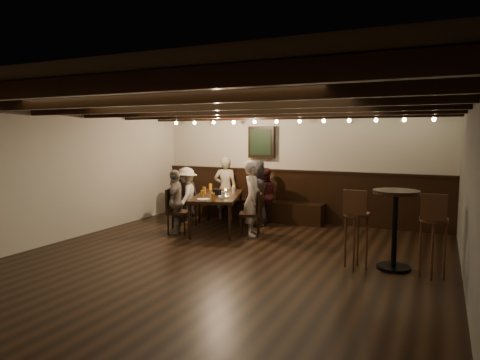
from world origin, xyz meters
The scene contains 27 objects.
room centered at (-0.29, 2.21, 1.07)m, with size 7.00×7.00×7.00m.
dining_table centered at (-1.16, 1.96, 0.65)m, with size 1.42×2.07×0.71m.
chair_left_near centered at (-1.99, 2.15, 0.30)m, with size 0.57×0.57×0.98m.
chair_left_far centered at (-1.70, 1.30, 0.27)m, with size 0.51×0.51×0.88m.
chair_right_near centered at (-0.62, 2.62, 0.29)m, with size 0.55×0.55×0.95m.
chair_right_far centered at (-0.34, 1.76, 0.27)m, with size 0.50×0.50×0.87m.
person_bench_left centered at (-2.30, 2.52, 0.60)m, with size 0.59×0.38×1.20m, color #252527.
person_bench_centre centered at (-1.50, 2.95, 0.71)m, with size 0.52×0.34×1.43m, color gray.
person_bench_right centered at (-0.60, 3.10, 0.60)m, with size 0.58×0.45×1.20m, color #4E1B1B.
person_left_near centered at (-2.02, 2.14, 0.61)m, with size 0.79×0.45×1.22m, color #B1AB96.
person_left_far centered at (-1.73, 1.29, 0.62)m, with size 0.73×0.30×1.25m, color gray.
person_right_near centered at (-0.60, 2.63, 0.69)m, with size 0.68×0.44×1.39m, color #2C2B2E.
person_right_far centered at (-0.31, 1.77, 0.72)m, with size 0.52×0.34×1.43m, color #B9A69D.
pint_a centered at (-1.65, 2.53, 0.78)m, with size 0.07×0.07×0.14m, color #BF7219.
pint_b centered at (-1.13, 2.65, 0.78)m, with size 0.07×0.07×0.14m, color #BF7219.
pint_c centered at (-1.48, 1.96, 0.78)m, with size 0.07×0.07×0.14m, color #BF7219.
pint_d centered at (-0.94, 2.24, 0.78)m, with size 0.07×0.07×0.14m, color silver.
pint_e centered at (-1.23, 1.46, 0.78)m, with size 0.07×0.07×0.14m, color #BF7219.
pint_f centered at (-0.80, 1.50, 0.78)m, with size 0.07×0.07×0.14m, color silver.
pint_g centered at (-0.86, 1.22, 0.78)m, with size 0.07×0.07×0.14m, color #BF7219.
plate_near centered at (-1.08, 1.25, 0.72)m, with size 0.24×0.24×0.01m, color white.
plate_far centered at (-0.90, 1.73, 0.72)m, with size 0.24×0.24×0.01m, color white.
condiment_caddy centered at (-1.15, 1.91, 0.77)m, with size 0.15×0.10×0.12m, color black.
candle centered at (-1.14, 2.28, 0.74)m, with size 0.05×0.05×0.05m, color beige.
high_top_table centered at (2.35, 0.74, 0.75)m, with size 0.64×0.64×1.14m.
bar_stool_left centered at (1.85, 0.54, 0.43)m, with size 0.36×0.37×1.15m.
bar_stool_right centered at (2.85, 0.59, 0.43)m, with size 0.36×0.37×1.15m.
Camera 1 is at (2.92, -5.58, 1.91)m, focal length 32.00 mm.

